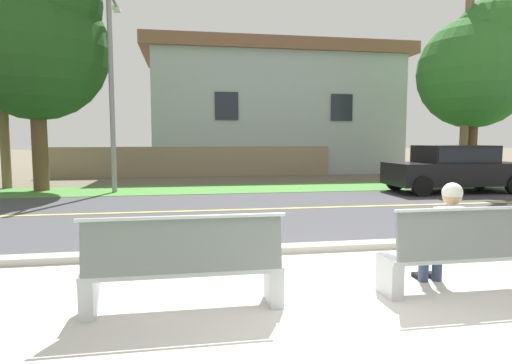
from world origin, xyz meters
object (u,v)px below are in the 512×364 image
at_px(bench_left, 185,267).
at_px(car_black_near, 454,166).
at_px(streetlamp, 112,75).
at_px(seated_person_white, 446,232).
at_px(shade_tree_centre, 479,64).
at_px(shade_tree_left, 39,37).
at_px(bench_right, 470,253).

distance_m(bench_left, car_black_near, 12.33).
xyz_separation_m(car_black_near, streetlamp, (-10.95, 2.02, 2.95)).
bearing_deg(seated_person_white, shade_tree_centre, 52.59).
xyz_separation_m(streetlamp, shade_tree_left, (-2.36, 0.64, 1.27)).
xyz_separation_m(bench_right, shade_tree_centre, (8.54, 11.60, 4.24)).
height_order(seated_person_white, shade_tree_centre, shade_tree_centre).
relative_size(bench_right, seated_person_white, 1.58).
distance_m(seated_person_white, streetlamp, 12.08).
xyz_separation_m(car_black_near, shade_tree_left, (-13.31, 2.65, 4.22)).
relative_size(bench_right, shade_tree_centre, 0.27).
relative_size(bench_left, shade_tree_left, 0.25).
distance_m(seated_person_white, shade_tree_left, 14.11).
relative_size(bench_left, streetlamp, 0.30).
bearing_deg(streetlamp, bench_right, -63.51).
bearing_deg(shade_tree_centre, bench_left, -135.22).
relative_size(car_black_near, shade_tree_centre, 0.59).
distance_m(bench_left, bench_right, 3.15).
bearing_deg(shade_tree_left, bench_left, -68.18).
xyz_separation_m(bench_left, shade_tree_centre, (11.69, 11.60, 4.24)).
bearing_deg(shade_tree_left, car_black_near, -11.27).
bearing_deg(seated_person_white, bench_right, -41.45).
bearing_deg(bench_right, bench_left, 180.00).
bearing_deg(car_black_near, bench_right, -123.11).
height_order(bench_right, streetlamp, streetlamp).
relative_size(shade_tree_left, shade_tree_centre, 1.08).
bearing_deg(bench_left, shade_tree_left, 111.82).
height_order(streetlamp, shade_tree_left, shade_tree_left).
xyz_separation_m(seated_person_white, car_black_near, (5.83, 8.47, 0.18)).
bearing_deg(streetlamp, shade_tree_centre, 3.86).
bearing_deg(car_black_near, shade_tree_left, 168.73).
bearing_deg(bench_left, bench_right, 0.00).
distance_m(bench_left, seated_person_white, 2.96).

